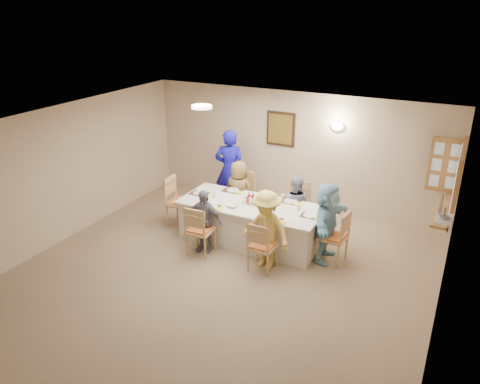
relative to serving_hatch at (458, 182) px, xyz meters
The scene contains 49 objects.
ground 4.28m from the serving_hatch, 143.22° to the right, with size 7.00×7.00×0.00m, color #837156.
room_walls 4.01m from the serving_hatch, 143.22° to the right, with size 7.00×7.00×7.00m.
wall_picture 3.67m from the serving_hatch, 163.15° to the left, with size 0.62×0.05×0.72m.
wall_sconce 2.56m from the serving_hatch, 155.76° to the left, with size 0.26×0.09×0.18m, color white.
ceiling_light 4.41m from the serving_hatch, 167.93° to the right, with size 0.36×0.36×0.05m, color white.
serving_hatch is the anchor object (origin of this frame).
hatch_sill 0.54m from the serving_hatch, behind, with size 0.30×1.50×0.05m, color olive.
shutter_door 0.80m from the serving_hatch, 108.89° to the left, with size 0.55×0.04×1.00m, color olive.
fan_shelf 1.36m from the serving_hatch, 93.39° to the right, with size 0.22×0.36×0.03m, color white.
desk_fan 1.36m from the serving_hatch, 94.66° to the right, with size 0.30×0.30×0.28m, color #A5A5A8, non-canonical shape.
dining_table 3.56m from the serving_hatch, 166.42° to the right, with size 2.62×1.11×0.76m, color silver.
chair_back_left 4.02m from the serving_hatch, behind, with size 0.47×0.47×0.99m, color tan, non-canonical shape.
chair_back_right 2.87m from the serving_hatch, behind, with size 0.47×0.47×0.97m, color tan, non-canonical shape.
chair_front_left 4.33m from the serving_hatch, 157.71° to the right, with size 0.45×0.45×0.94m, color tan, non-canonical shape.
chair_front_right 3.30m from the serving_hatch, 149.33° to the right, with size 0.43×0.43×0.90m, color tan, non-canonical shape.
chair_left_end 5.00m from the serving_hatch, behind, with size 0.48×0.48×1.01m, color tan, non-canonical shape.
chair_right_end 2.17m from the serving_hatch, 155.44° to the right, with size 0.46×0.46×0.95m, color tan, non-canonical shape.
diner_back_left 3.98m from the serving_hatch, behind, with size 0.63×0.41×1.28m, color brown.
diner_back_right 2.84m from the serving_hatch, behind, with size 0.60×0.49×1.17m, color #8281A7.
diner_front_left 4.26m from the serving_hatch, 159.24° to the right, with size 0.71×0.34×1.17m, color slate.
diner_front_right 3.17m from the serving_hatch, 151.26° to the right, with size 0.96×0.66×1.37m, color #ECC956.
diner_right_end 2.18m from the serving_hatch, 156.97° to the right, with size 0.43×1.32×1.42m, color #8AC2DD.
caregiver 4.40m from the serving_hatch, behind, with size 0.73×0.58×1.76m, color #1613AA.
placemat_fl 4.14m from the serving_hatch, 162.66° to the right, with size 0.33×0.24×0.01m, color #472B19.
plate_fl 4.14m from the serving_hatch, 162.66° to the right, with size 0.23×0.23×0.01m, color white.
napkin_fl 3.98m from the serving_hatch, 161.17° to the right, with size 0.14×0.14×0.01m, color yellow.
placemat_fr 3.04m from the serving_hatch, 155.69° to the right, with size 0.33×0.24×0.01m, color #472B19.
plate_fr 3.04m from the serving_hatch, 155.69° to the right, with size 0.24×0.24×0.02m, color white.
napkin_fr 2.90m from the serving_hatch, 153.25° to the right, with size 0.14×0.14×0.01m, color yellow.
placemat_bl 3.97m from the serving_hatch, behind, with size 0.37×0.28×0.01m, color #472B19.
plate_bl 3.97m from the serving_hatch, behind, with size 0.24×0.24×0.02m, color white.
napkin_bl 3.80m from the serving_hatch, behind, with size 0.15×0.15×0.01m, color yellow.
placemat_br 2.81m from the serving_hatch, behind, with size 0.35×0.26×0.01m, color #472B19.
plate_br 2.81m from the serving_hatch, behind, with size 0.25×0.25×0.02m, color white.
napkin_br 2.65m from the serving_hatch, behind, with size 0.15×0.15×0.01m, color yellow.
placemat_le 4.52m from the serving_hatch, 169.74° to the right, with size 0.35×0.26×0.01m, color #472B19.
plate_le 4.52m from the serving_hatch, 169.74° to the right, with size 0.24×0.24×0.01m, color white.
napkin_le 4.35m from the serving_hatch, 168.66° to the right, with size 0.13×0.13×0.01m, color yellow.
placemat_re 2.42m from the serving_hatch, 159.88° to the right, with size 0.32×0.24×0.01m, color #472B19.
plate_re 2.42m from the serving_hatch, 159.88° to the right, with size 0.23×0.23×0.01m, color white.
napkin_re 2.28m from the serving_hatch, 156.99° to the right, with size 0.14×0.14×0.01m, color yellow.
teacup_a 4.31m from the serving_hatch, 165.05° to the right, with size 0.12×0.12×0.09m, color white.
teacup_b 2.98m from the serving_hatch, behind, with size 0.11×0.11×0.08m, color white.
bowl_a 3.75m from the serving_hatch, 163.44° to the right, with size 0.24×0.24×0.05m, color white.
bowl_b 3.06m from the serving_hatch, 169.53° to the right, with size 0.18×0.18×0.06m, color white.
condiment_ketchup 3.48m from the serving_hatch, 166.54° to the right, with size 0.12×0.12×0.23m, color #AF0F21.
condiment_brown 3.41m from the serving_hatch, 166.96° to the right, with size 0.10×0.10×0.21m, color #4B2514.
condiment_malt 3.31m from the serving_hatch, 165.99° to the right, with size 0.14×0.14×0.14m, color #4B2514.
drinking_glass 3.58m from the serving_hatch, 167.79° to the right, with size 0.07×0.07×0.10m, color silver.
Camera 1 is at (3.27, -5.40, 4.19)m, focal length 35.00 mm.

